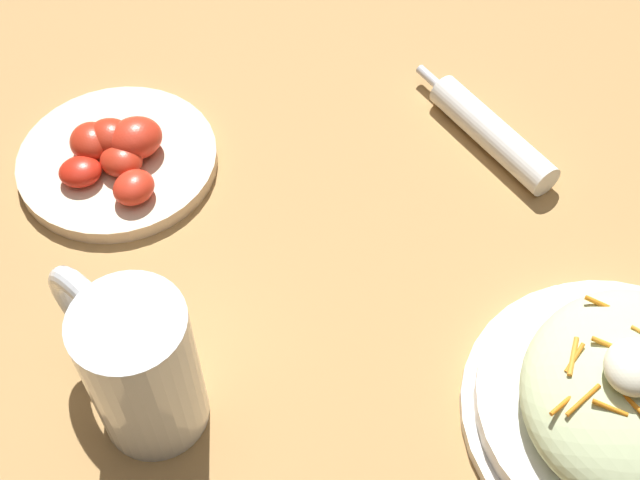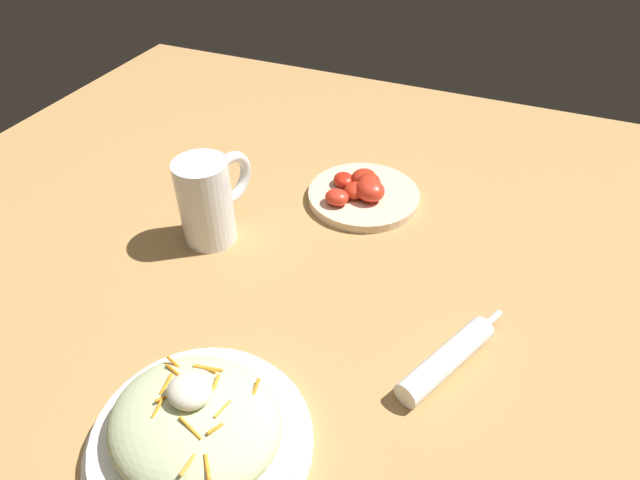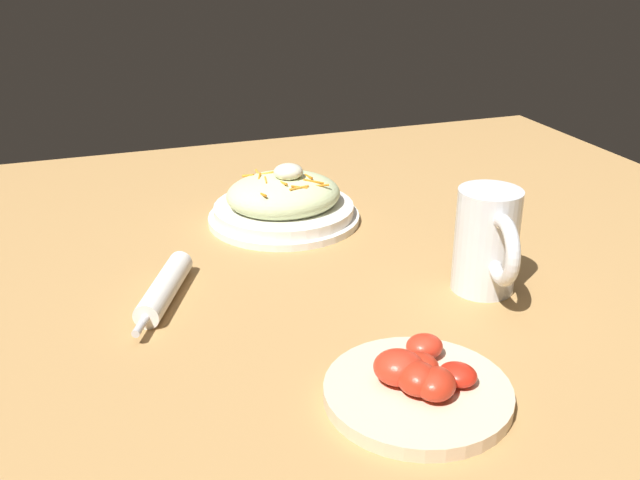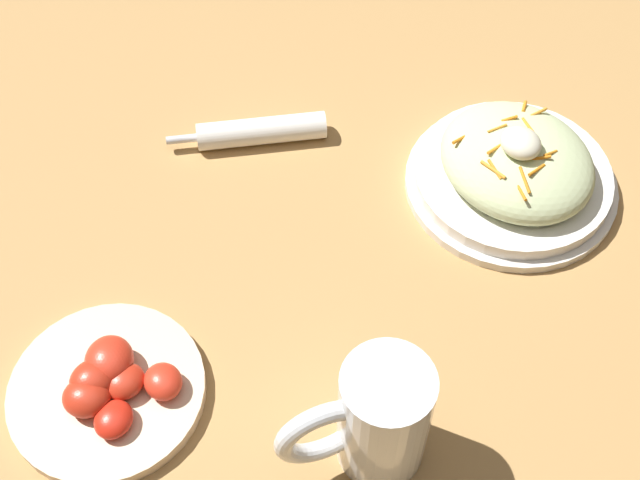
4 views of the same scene
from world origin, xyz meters
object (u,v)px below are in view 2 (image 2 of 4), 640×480
(beer_mug, at_px, (208,204))
(tomato_plate, at_px, (363,192))
(salad_plate, at_px, (197,430))
(napkin_roll, at_px, (447,359))

(beer_mug, height_order, tomato_plate, beer_mug)
(salad_plate, relative_size, napkin_roll, 1.34)
(napkin_roll, distance_m, tomato_plate, 0.36)
(salad_plate, distance_m, napkin_roll, 0.30)
(beer_mug, height_order, napkin_roll, beer_mug)
(napkin_roll, relative_size, tomato_plate, 0.95)
(beer_mug, bearing_deg, tomato_plate, -135.41)
(salad_plate, xyz_separation_m, beer_mug, (0.17, -0.31, 0.03))
(napkin_roll, height_order, tomato_plate, tomato_plate)
(salad_plate, xyz_separation_m, napkin_roll, (-0.22, -0.20, -0.02))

